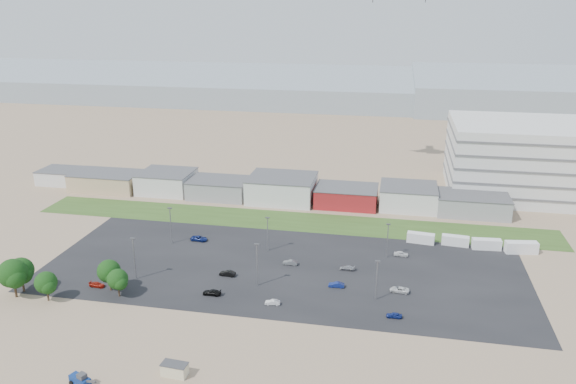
% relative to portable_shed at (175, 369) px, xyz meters
% --- Properties ---
extents(ground, '(700.00, 700.00, 0.00)m').
position_rel_portable_shed_xyz_m(ground, '(5.27, 26.40, -1.20)').
color(ground, '#856D54').
rests_on(ground, ground).
extents(parking_lot, '(120.00, 50.00, 0.01)m').
position_rel_portable_shed_xyz_m(parking_lot, '(10.27, 46.40, -1.19)').
color(parking_lot, black).
rests_on(parking_lot, ground).
extents(grass_strip, '(160.00, 16.00, 0.02)m').
position_rel_portable_shed_xyz_m(grass_strip, '(5.27, 78.40, -1.19)').
color(grass_strip, '#334E1D').
rests_on(grass_strip, ground).
extents(hills_backdrop, '(700.00, 200.00, 9.00)m').
position_rel_portable_shed_xyz_m(hills_backdrop, '(45.27, 341.40, 3.30)').
color(hills_backdrop, gray).
rests_on(hills_backdrop, ground).
extents(building_row, '(170.00, 20.00, 8.00)m').
position_rel_portable_shed_xyz_m(building_row, '(-11.73, 97.40, 2.80)').
color(building_row, silver).
rests_on(building_row, ground).
extents(parking_garage, '(80.00, 40.00, 25.00)m').
position_rel_portable_shed_xyz_m(parking_garage, '(95.27, 121.40, 11.30)').
color(parking_garage, silver).
rests_on(parking_garage, ground).
extents(portable_shed, '(4.91, 2.80, 2.39)m').
position_rel_portable_shed_xyz_m(portable_shed, '(0.00, 0.00, 0.00)').
color(portable_shed, beige).
rests_on(portable_shed, ground).
extents(telehandler, '(6.76, 4.35, 2.68)m').
position_rel_portable_shed_xyz_m(telehandler, '(-15.08, -5.93, 0.14)').
color(telehandler, navy).
rests_on(telehandler, ground).
extents(box_trailer_a, '(7.70, 3.25, 2.80)m').
position_rel_portable_shed_xyz_m(box_trailer_a, '(44.68, 69.15, 0.20)').
color(box_trailer_a, silver).
rests_on(box_trailer_a, ground).
extents(box_trailer_b, '(7.47, 3.03, 2.73)m').
position_rel_portable_shed_xyz_m(box_trailer_b, '(54.02, 69.27, 0.17)').
color(box_trailer_b, silver).
rests_on(box_trailer_b, ground).
extents(box_trailer_c, '(7.78, 2.98, 2.86)m').
position_rel_portable_shed_xyz_m(box_trailer_c, '(62.10, 68.25, 0.23)').
color(box_trailer_c, silver).
rests_on(box_trailer_c, ground).
extents(box_trailer_d, '(8.66, 3.82, 3.14)m').
position_rel_portable_shed_xyz_m(box_trailer_d, '(70.89, 67.46, 0.37)').
color(box_trailer_d, silver).
rests_on(box_trailer_d, ground).
extents(tree_far_left, '(6.95, 6.95, 10.43)m').
position_rel_portable_shed_xyz_m(tree_far_left, '(-46.26, 19.82, 4.02)').
color(tree_far_left, black).
rests_on(tree_far_left, ground).
extents(tree_left, '(6.30, 6.30, 9.45)m').
position_rel_portable_shed_xyz_m(tree_left, '(-46.22, 22.48, 3.53)').
color(tree_left, black).
rests_on(tree_left, ground).
extents(tree_mid, '(5.28, 5.28, 7.92)m').
position_rel_portable_shed_xyz_m(tree_mid, '(-38.12, 19.73, 2.77)').
color(tree_mid, black).
rests_on(tree_mid, ground).
extents(tree_right, '(5.74, 5.74, 8.61)m').
position_rel_portable_shed_xyz_m(tree_right, '(-26.72, 26.90, 3.11)').
color(tree_right, black).
rests_on(tree_right, ground).
extents(tree_near, '(5.05, 5.05, 7.57)m').
position_rel_portable_shed_xyz_m(tree_near, '(-23.44, 24.66, 2.59)').
color(tree_near, black).
rests_on(tree_near, ground).
extents(lightpole_front_l, '(1.26, 0.52, 10.67)m').
position_rel_portable_shed_xyz_m(lightpole_front_l, '(-23.50, 33.45, 4.14)').
color(lightpole_front_l, slate).
rests_on(lightpole_front_l, ground).
extents(lightpole_front_m, '(1.25, 0.52, 10.66)m').
position_rel_portable_shed_xyz_m(lightpole_front_m, '(6.20, 35.91, 4.14)').
color(lightpole_front_m, slate).
rests_on(lightpole_front_m, ground).
extents(lightpole_front_r, '(1.13, 0.47, 9.60)m').
position_rel_portable_shed_xyz_m(lightpole_front_r, '(33.96, 34.45, 3.60)').
color(lightpole_front_r, slate).
rests_on(lightpole_front_r, ground).
extents(lightpole_back_l, '(1.23, 0.51, 10.48)m').
position_rel_portable_shed_xyz_m(lightpole_back_l, '(-23.29, 55.35, 4.05)').
color(lightpole_back_l, slate).
rests_on(lightpole_back_l, ground).
extents(lightpole_back_m, '(1.13, 0.47, 9.57)m').
position_rel_portable_shed_xyz_m(lightpole_back_m, '(4.05, 55.78, 3.59)').
color(lightpole_back_m, slate).
rests_on(lightpole_back_m, ground).
extents(lightpole_back_r, '(1.11, 0.46, 9.43)m').
position_rel_portable_shed_xyz_m(lightpole_back_r, '(35.69, 57.61, 3.52)').
color(lightpole_back_r, slate).
rests_on(lightpole_back_r, ground).
extents(parked_car_0, '(4.59, 2.44, 1.23)m').
position_rel_portable_shed_xyz_m(parked_car_0, '(39.18, 39.07, -0.58)').
color(parked_car_0, silver).
rests_on(parked_car_0, ground).
extents(parked_car_1, '(3.79, 1.45, 1.23)m').
position_rel_portable_shed_xyz_m(parked_car_1, '(24.61, 38.64, -0.58)').
color(parked_car_1, navy).
rests_on(parked_car_1, ground).
extents(parked_car_2, '(3.34, 1.37, 1.13)m').
position_rel_portable_shed_xyz_m(parked_car_2, '(38.18, 27.49, -0.63)').
color(parked_car_2, navy).
rests_on(parked_car_2, ground).
extents(parked_car_3, '(4.32, 1.79, 1.25)m').
position_rel_portable_shed_xyz_m(parked_car_3, '(-2.93, 29.37, -0.57)').
color(parked_car_3, black).
rests_on(parked_car_3, ground).
extents(parked_car_4, '(4.10, 1.70, 1.32)m').
position_rel_portable_shed_xyz_m(parked_car_4, '(-2.23, 39.21, -0.54)').
color(parked_car_4, black).
rests_on(parked_car_4, ground).
extents(parked_car_7, '(3.77, 1.32, 1.24)m').
position_rel_portable_shed_xyz_m(parked_car_7, '(11.67, 48.31, -0.58)').
color(parked_car_7, '#595B5E').
rests_on(parked_car_7, ground).
extents(parked_car_8, '(3.79, 1.53, 1.29)m').
position_rel_portable_shed_xyz_m(parked_car_8, '(39.45, 59.15, -0.55)').
color(parked_car_8, silver).
rests_on(parked_car_8, ground).
extents(parked_car_9, '(4.82, 2.41, 1.31)m').
position_rel_portable_shed_xyz_m(parked_car_9, '(-16.47, 58.46, -0.54)').
color(parked_car_9, navy).
rests_on(parked_car_9, ground).
extents(parked_car_10, '(3.86, 1.73, 1.10)m').
position_rel_portable_shed_xyz_m(parked_car_10, '(-30.70, 27.81, -0.65)').
color(parked_car_10, maroon).
rests_on(parked_car_10, ground).
extents(parked_car_12, '(3.91, 1.70, 1.12)m').
position_rel_portable_shed_xyz_m(parked_car_12, '(26.19, 48.21, -0.64)').
color(parked_car_12, '#A5A5AA').
rests_on(parked_car_12, ground).
extents(parked_car_13, '(3.46, 1.53, 1.11)m').
position_rel_portable_shed_xyz_m(parked_car_13, '(11.65, 27.81, -0.64)').
color(parked_car_13, silver).
rests_on(parked_car_13, ground).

